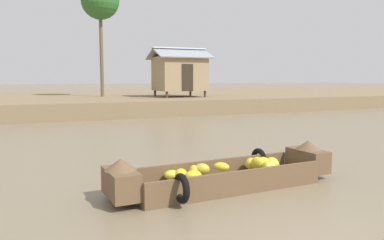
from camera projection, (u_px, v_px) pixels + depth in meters
ground_plane at (141, 142)px, 13.01m from camera, size 300.00×300.00×0.00m
riverbank_strip at (79, 101)px, 28.88m from camera, size 160.00×20.00×0.92m
banana_boat at (228, 174)px, 7.57m from camera, size 4.88×1.97×0.80m
stilt_house_mid_left at (179, 73)px, 26.32m from camera, size 3.87×3.44×3.40m
palm_tree_near at (100, 1)px, 26.09m from camera, size 2.64×2.64×8.00m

